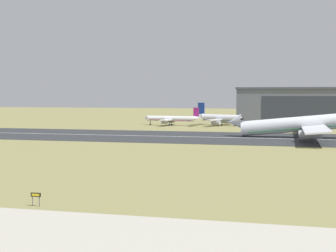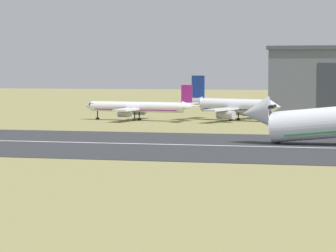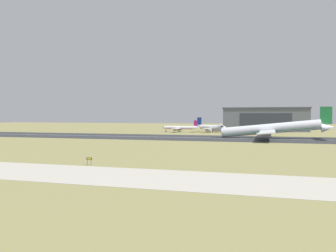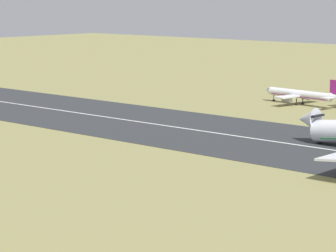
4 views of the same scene
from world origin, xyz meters
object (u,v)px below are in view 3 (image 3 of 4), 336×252
(airplane_landing, at_px, (270,129))
(runway_sign, at_px, (89,160))
(airplane_parked_west, at_px, (179,128))
(airplane_parked_centre, at_px, (211,127))

(airplane_landing, distance_m, runway_sign, 106.16)
(airplane_parked_west, height_order, runway_sign, airplane_parked_west)
(airplane_landing, distance_m, airplane_parked_west, 73.22)
(airplane_parked_west, xyz_separation_m, runway_sign, (16.36, -145.46, -1.67))
(airplane_landing, height_order, runway_sign, airplane_landing)
(airplane_landing, bearing_deg, runway_sign, -111.97)
(runway_sign, bearing_deg, airplane_parked_west, 96.42)
(airplane_landing, distance_m, airplane_parked_centre, 63.07)
(airplane_parked_west, bearing_deg, runway_sign, -83.58)
(airplane_parked_west, distance_m, runway_sign, 146.39)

